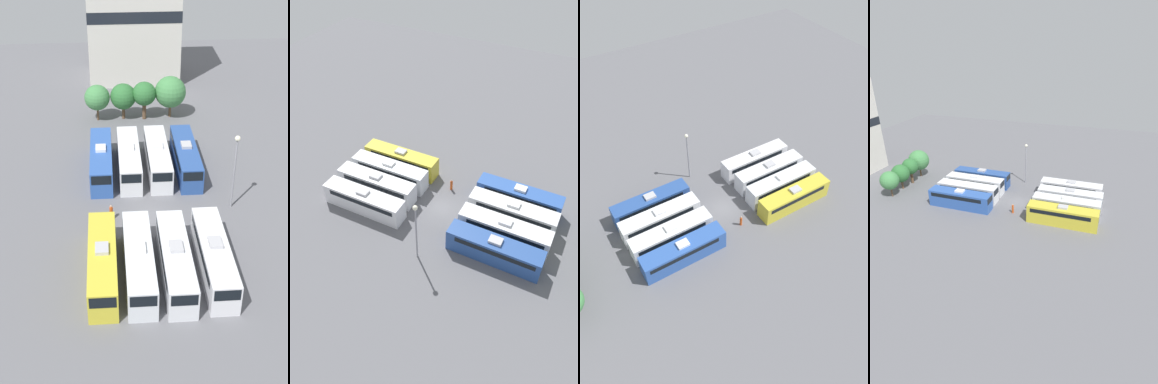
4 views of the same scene
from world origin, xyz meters
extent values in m
plane|color=slate|center=(0.00, 0.00, 0.00)|extent=(122.84, 122.84, 0.00)
cube|color=gold|center=(-5.09, -9.44, 1.58)|extent=(2.56, 11.81, 3.17)
cube|color=black|center=(-5.09, -9.15, 2.47)|extent=(2.60, 10.04, 0.70)
cube|color=black|center=(-5.09, -15.34, 2.46)|extent=(2.25, 0.08, 1.11)
cube|color=#B2B2B7|center=(-5.09, -9.44, 3.34)|extent=(1.20, 1.60, 0.35)
cube|color=silver|center=(-1.78, -9.52, 1.58)|extent=(2.56, 11.81, 3.17)
cube|color=black|center=(-1.78, -9.22, 2.47)|extent=(2.60, 10.04, 0.70)
cube|color=black|center=(-1.78, -15.42, 2.46)|extent=(2.25, 0.08, 1.11)
cube|color=white|center=(-1.78, -9.52, 3.34)|extent=(1.20, 1.60, 0.35)
cube|color=silver|center=(1.57, -9.65, 1.58)|extent=(2.56, 11.81, 3.17)
cube|color=black|center=(1.57, -9.35, 2.47)|extent=(2.60, 10.04, 0.70)
cube|color=black|center=(1.57, -15.54, 2.46)|extent=(2.25, 0.08, 1.11)
cube|color=#B2B2B7|center=(1.57, -9.65, 3.34)|extent=(1.20, 1.60, 0.35)
cube|color=silver|center=(5.18, -9.33, 1.58)|extent=(2.56, 11.81, 3.17)
cube|color=black|center=(5.18, -9.03, 2.47)|extent=(2.60, 10.04, 0.70)
cube|color=black|center=(5.18, -15.22, 2.46)|extent=(2.25, 0.08, 1.11)
cube|color=#B2B2B7|center=(5.18, -9.33, 3.34)|extent=(1.20, 1.60, 0.35)
cube|color=#2D56A8|center=(-5.12, 9.50, 1.58)|extent=(2.56, 11.81, 3.17)
cube|color=black|center=(-5.12, 9.79, 2.47)|extent=(2.60, 10.04, 0.70)
cube|color=black|center=(-5.12, 3.60, 2.46)|extent=(2.25, 0.08, 1.11)
cube|color=white|center=(-5.12, 9.50, 3.34)|extent=(1.20, 1.60, 0.35)
cube|color=silver|center=(-1.76, 9.62, 1.58)|extent=(2.56, 11.81, 3.17)
cube|color=black|center=(-1.76, 9.92, 2.47)|extent=(2.60, 10.04, 0.70)
cube|color=black|center=(-1.76, 3.72, 2.46)|extent=(2.25, 0.08, 1.11)
cube|color=white|center=(-1.76, 9.62, 3.34)|extent=(1.20, 1.60, 0.35)
cube|color=silver|center=(1.72, 9.68, 1.58)|extent=(2.56, 11.81, 3.17)
cube|color=black|center=(1.72, 9.97, 2.47)|extent=(2.60, 10.04, 0.70)
cube|color=black|center=(1.72, 3.78, 2.46)|extent=(2.25, 0.08, 1.11)
cube|color=silver|center=(1.72, 9.68, 3.34)|extent=(1.20, 1.60, 0.35)
cube|color=#284C93|center=(5.16, 9.59, 1.58)|extent=(2.56, 11.81, 3.17)
cube|color=black|center=(5.16, 9.89, 2.47)|extent=(2.60, 10.04, 0.70)
cube|color=black|center=(5.16, 3.70, 2.46)|extent=(2.25, 0.08, 1.11)
cube|color=#B2B2B7|center=(5.16, 9.59, 3.34)|extent=(1.20, 1.60, 0.35)
cylinder|color=#CC4C19|center=(-4.14, -0.39, 0.77)|extent=(0.36, 0.36, 1.55)
sphere|color=tan|center=(-4.14, -0.39, 1.67)|extent=(0.24, 0.24, 0.24)
cylinder|color=gray|center=(9.07, 1.08, 4.12)|extent=(0.20, 0.20, 8.24)
sphere|color=#EAE5C6|center=(9.07, 1.08, 8.42)|extent=(0.60, 0.60, 0.60)
camera|label=1|loc=(-4.01, -46.87, 33.44)|focal=50.00mm
camera|label=2|loc=(34.07, 16.04, 37.30)|focal=35.00mm
camera|label=3|loc=(-32.98, 20.53, 42.73)|focal=35.00mm
camera|label=4|loc=(-48.33, -15.22, 27.75)|focal=28.00mm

